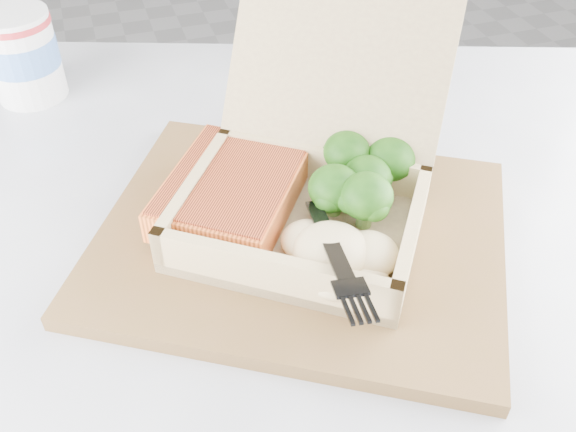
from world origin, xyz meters
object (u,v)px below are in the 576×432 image
object	(u,v)px
serving_tray	(301,237)
paper_cup	(22,53)
cafe_table	(280,408)
takeout_container	(313,169)

from	to	relation	value
serving_tray	paper_cup	distance (m)	0.40
cafe_table	takeout_container	distance (m)	0.26
serving_tray	paper_cup	xyz separation A→B (m)	(-0.22, 0.33, 0.05)
serving_tray	takeout_container	distance (m)	0.06
serving_tray	takeout_container	xyz separation A→B (m)	(0.02, 0.03, 0.05)
takeout_container	paper_cup	bearing A→B (deg)	163.02
cafe_table	serving_tray	distance (m)	0.21
paper_cup	serving_tray	bearing A→B (deg)	-56.89
takeout_container	serving_tray	bearing A→B (deg)	-89.86
takeout_container	paper_cup	distance (m)	0.38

